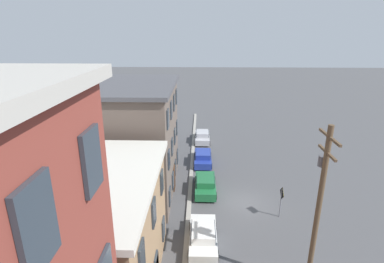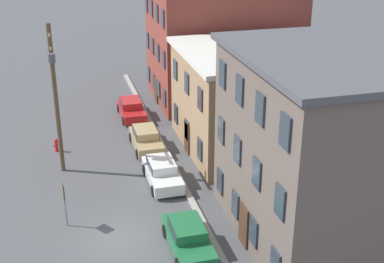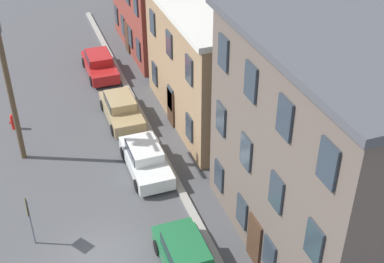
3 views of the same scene
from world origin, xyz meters
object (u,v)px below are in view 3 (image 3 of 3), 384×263
car_red (100,64)px  car_white (146,158)px  car_tan (121,108)px  fire_hydrant (13,122)px  caution_sign (28,213)px  utility_pole (5,67)px  car_green (187,259)px

car_red → car_white: same height
car_red → car_tan: size_ratio=1.00×
car_tan → car_white: size_ratio=1.00×
car_white → fire_hydrant: size_ratio=4.58×
caution_sign → utility_pole: bearing=179.1°
car_red → car_tan: same height
car_white → car_tan: bearing=-179.7°
car_green → utility_pole: 12.66m
car_red → caution_sign: caution_sign is taller
car_red → fire_hydrant: bearing=-49.7°
caution_sign → fire_hydrant: caution_sign is taller
car_white → utility_pole: utility_pole is taller
car_tan → utility_pole: utility_pole is taller
car_red → utility_pole: utility_pole is taller
car_red → car_green: same height
utility_pole → car_green: bearing=28.5°
caution_sign → utility_pole: size_ratio=0.27×
car_red → utility_pole: 11.11m
car_white → car_red: bearing=-179.7°
car_red → fire_hydrant: car_red is taller
car_white → utility_pole: (-3.18, -5.86, 4.61)m
car_tan → car_white: same height
car_green → fire_hydrant: size_ratio=4.58×
car_green → fire_hydrant: car_green is taller
utility_pole → fire_hydrant: bearing=-174.5°
car_green → caution_sign: caution_sign is taller
car_tan → fire_hydrant: 6.22m
car_red → car_tan: bearing=0.3°
caution_sign → car_tan: bearing=145.7°
car_red → car_green: bearing=-0.5°
fire_hydrant → car_red: bearing=130.3°
caution_sign → car_white: bearing=120.0°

